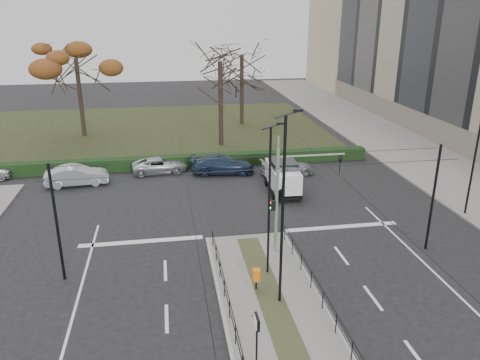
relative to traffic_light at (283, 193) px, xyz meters
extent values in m
plane|color=black|center=(-1.60, -2.94, -3.48)|extent=(140.00, 140.00, 0.00)
cube|color=slate|center=(-1.60, -5.44, -3.41)|extent=(4.40, 15.00, 0.14)
cube|color=slate|center=(16.40, 19.06, -3.41)|extent=(8.00, 90.00, 0.14)
cube|color=black|center=(-7.60, 29.06, -3.43)|extent=(38.00, 26.00, 0.10)
cube|color=black|center=(-7.60, 15.66, -2.98)|extent=(38.00, 1.00, 1.00)
cube|color=#212329|center=(20.35, 21.06, 6.42)|extent=(0.10, 50.96, 14.76)
cylinder|color=black|center=(-3.65, 1.06, -2.89)|extent=(0.04, 0.04, 0.90)
cylinder|color=black|center=(0.45, 1.06, -2.89)|extent=(0.04, 0.04, 0.90)
cylinder|color=black|center=(-3.65, -5.54, -2.44)|extent=(0.04, 13.20, 0.04)
cylinder|color=black|center=(0.45, -5.54, -2.44)|extent=(0.04, 13.20, 0.04)
cylinder|color=black|center=(-11.20, -0.94, -0.48)|extent=(0.14, 0.14, 6.00)
cylinder|color=black|center=(8.00, -0.94, -0.48)|extent=(0.14, 0.14, 6.00)
cylinder|color=black|center=(-1.60, -1.94, 2.02)|extent=(20.00, 0.02, 0.02)
cylinder|color=black|center=(-1.60, 0.06, 2.02)|extent=(20.00, 0.02, 0.02)
cylinder|color=black|center=(-5.10, -4.94, 1.82)|extent=(0.02, 34.00, 0.02)
cylinder|color=black|center=(1.90, -4.94, 1.82)|extent=(0.02, 34.00, 0.02)
cylinder|color=slate|center=(-0.33, 0.00, -0.47)|extent=(0.18, 0.18, 5.74)
cylinder|color=slate|center=(1.43, 0.00, 1.96)|extent=(3.54, 0.11, 0.11)
imported|color=black|center=(2.98, 0.00, 1.41)|extent=(0.23, 0.25, 0.99)
imported|color=black|center=(-0.09, 0.00, -0.03)|extent=(1.35, 2.19, 0.88)
cube|color=black|center=(-0.53, 0.00, -0.69)|extent=(0.24, 0.18, 0.55)
sphere|color=#FF0C0C|center=(-0.64, 0.00, -0.53)|extent=(0.12, 0.12, 0.12)
sphere|color=#0CE533|center=(-0.64, 0.00, -0.82)|extent=(0.12, 0.12, 0.12)
cylinder|color=black|center=(-2.11, -3.56, -3.09)|extent=(0.08, 0.08, 0.51)
cylinder|color=orange|center=(-2.11, -3.56, -2.58)|extent=(0.41, 0.41, 0.56)
cylinder|color=black|center=(-3.10, -8.61, -2.28)|extent=(0.07, 0.07, 2.12)
cube|color=black|center=(-3.10, -8.61, -1.33)|extent=(0.11, 0.58, 0.45)
cube|color=beige|center=(-3.16, -8.61, -1.33)|extent=(0.02, 0.51, 0.37)
cylinder|color=black|center=(-1.25, -4.66, 0.90)|extent=(0.13, 0.13, 8.49)
cube|color=black|center=(-0.77, -4.66, 5.31)|extent=(0.37, 0.15, 0.11)
cylinder|color=black|center=(-1.25, -2.18, 0.37)|extent=(0.11, 0.11, 7.43)
cube|color=black|center=(-0.83, -2.18, 4.22)|extent=(0.32, 0.13, 0.09)
cylinder|color=black|center=(12.90, 2.84, 1.10)|extent=(0.13, 0.13, 8.89)
imported|color=#ACB0B4|center=(-12.66, 12.65, -2.73)|extent=(4.73, 2.05, 1.51)
imported|color=#1F2D4A|center=(-1.50, 13.58, -2.75)|extent=(5.22, 2.54, 1.46)
imported|color=#ACB0B4|center=(-6.52, 14.62, -2.87)|extent=(4.57, 2.40, 1.23)
cube|color=silver|center=(2.28, 8.80, -2.27)|extent=(2.02, 4.46, 1.42)
cube|color=black|center=(2.28, 8.80, -1.42)|extent=(1.79, 2.48, 0.66)
cube|color=black|center=(2.28, 8.80, -3.18)|extent=(2.06, 4.55, 0.18)
cylinder|color=black|center=(3.14, 7.32, -3.15)|extent=(0.25, 0.67, 0.66)
cylinder|color=black|center=(1.30, 7.39, -3.15)|extent=(0.25, 0.67, 0.66)
cylinder|color=black|center=(3.26, 10.21, -3.15)|extent=(0.25, 0.67, 0.66)
cylinder|color=black|center=(1.42, 10.28, -3.15)|extent=(0.25, 0.67, 0.66)
cylinder|color=black|center=(-14.30, 27.75, 0.55)|extent=(0.44, 0.44, 7.87)
ellipsoid|color=#5A3214|center=(-14.30, 27.75, 4.48)|extent=(9.04, 9.04, 4.95)
cylinder|color=black|center=(2.91, 30.34, 0.49)|extent=(0.44, 0.44, 7.75)
cylinder|color=black|center=(-0.57, 21.79, 0.58)|extent=(0.44, 0.44, 7.93)
imported|color=#ACB0B4|center=(3.60, 12.51, -2.86)|extent=(4.35, 1.90, 1.24)
camera|label=1|loc=(-5.92, -22.05, 8.97)|focal=35.00mm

